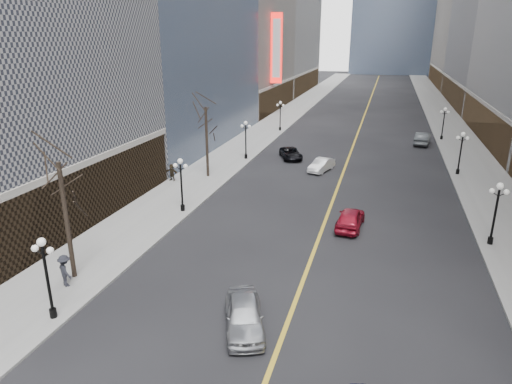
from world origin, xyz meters
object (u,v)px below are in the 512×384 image
Objects in this scene: streetlamp_east_3 at (444,120)px; streetlamp_west_1 at (181,179)px; streetlamp_east_1 at (496,207)px; car_sb_far at (423,139)px; streetlamp_west_0 at (46,270)px; streetlamp_west_3 at (280,113)px; car_nb_near at (244,315)px; car_sb_mid at (350,218)px; car_nb_mid at (321,165)px; streetlamp_east_2 at (461,149)px; car_nb_far at (291,153)px; streetlamp_west_2 at (246,136)px.

streetlamp_east_3 is 43.05m from streetlamp_west_1.
streetlamp_east_1 is 32.54m from car_sb_far.
streetlamp_west_0 is 52.00m from streetlamp_west_3.
streetlamp_east_3 is 0.96× the size of car_nb_near.
streetlamp_west_0 is 21.62m from car_sb_mid.
streetlamp_west_1 is 1.08× the size of car_nb_mid.
streetlamp_east_1 and streetlamp_east_3 have the same top height.
streetlamp_west_1 is (-23.60, -36.00, 0.00)m from streetlamp_east_3.
streetlamp_east_3 is 23.60m from streetlamp_west_3.
streetlamp_east_3 is 1.08× the size of car_nb_mid.
streetlamp_east_3 and streetlamp_west_3 have the same top height.
streetlamp_east_2 is at bearing 26.41° from car_nb_mid.
streetlamp_east_3 and streetlamp_west_0 have the same top height.
streetlamp_east_2 reaches higher than car_nb_far.
car_nb_far is at bearing -139.07° from streetlamp_east_3.
streetlamp_east_1 is at bearing -37.33° from streetlamp_west_2.
streetlamp_east_1 is at bearing 24.74° from car_nb_near.
streetlamp_east_1 is at bearing 0.00° from streetlamp_west_1.
streetlamp_east_1 is 1.00× the size of streetlamp_west_3.
car_nb_mid is at bearing -68.36° from car_nb_far.
car_sb_mid is (4.39, -15.07, 0.09)m from car_nb_mid.
streetlamp_east_2 reaches higher than car_nb_mid.
streetlamp_east_3 reaches higher than car_nb_far.
streetlamp_west_1 is 1.00× the size of streetlamp_west_2.
streetlamp_west_0 is 1.08× the size of car_nb_mid.
car_nb_near is (-13.80, -50.00, -2.10)m from streetlamp_east_3.
streetlamp_west_1 is (0.00, 16.00, 0.00)m from streetlamp_west_0.
streetlamp_west_2 is 1.08× the size of car_nb_mid.
car_nb_near is (9.80, -32.00, -2.10)m from streetlamp_west_2.
car_sb_mid reaches higher than car_nb_mid.
car_nb_far is at bearing 75.69° from streetlamp_west_1.
car_nb_near is 47.65m from car_sb_far.
streetlamp_west_1 and streetlamp_west_2 have the same top height.
streetlamp_west_0 is 0.89× the size of car_sb_far.
streetlamp_west_0 reaches higher than car_sb_far.
streetlamp_west_2 reaches higher than car_nb_far.
streetlamp_east_2 is 0.95× the size of car_nb_far.
streetlamp_west_0 and streetlamp_west_1 have the same top height.
streetlamp_east_1 is 43.05m from streetlamp_west_3.
streetlamp_west_0 reaches higher than car_nb_near.
streetlamp_west_2 is 9.97m from car_nb_mid.
streetlamp_west_1 is 20.71m from car_nb_far.
streetlamp_east_2 is 0.89× the size of car_sb_far.
car_nb_mid is at bearing 64.45° from car_sb_far.
streetlamp_west_3 is 16.99m from car_nb_far.
streetlamp_west_2 reaches higher than car_nb_mid.
streetlamp_east_1 reaches higher than car_nb_near.
streetlamp_west_0 and streetlamp_west_3 have the same top height.
car_nb_far is at bearing 20.92° from streetlamp_west_2.
streetlamp_east_1 is 1.00× the size of streetlamp_west_1.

